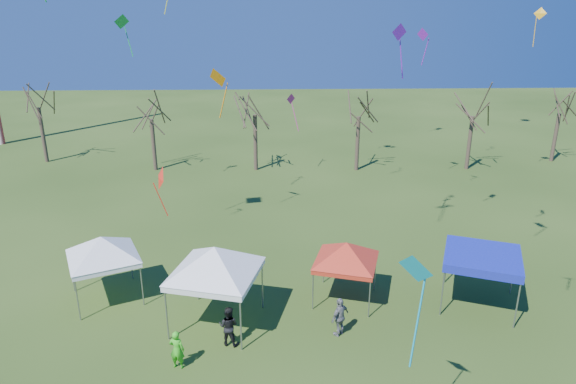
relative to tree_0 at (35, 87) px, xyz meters
name	(u,v)px	position (x,y,z in m)	size (l,w,h in m)	color
ground	(301,352)	(20.85, -27.38, -6.49)	(140.00, 140.00, 0.00)	#294215
tree_0	(35,87)	(0.00, 0.00, 0.00)	(3.83, 3.83, 8.44)	#3D2D21
tree_1	(150,101)	(10.08, -2.73, -0.70)	(3.42, 3.42, 7.54)	#3D2D21
tree_2	(254,94)	(18.48, -3.01, -0.20)	(3.71, 3.71, 8.18)	#3D2D21
tree_3	(360,97)	(26.88, -3.34, -0.41)	(3.59, 3.59, 7.91)	#3D2D21
tree_4	(475,97)	(36.20, -3.38, -0.43)	(3.58, 3.58, 7.89)	#3D2D21
tree_5	(563,96)	(44.57, -1.32, -0.76)	(3.39, 3.39, 7.46)	#3D2D21
tent_white_west	(101,241)	(12.09, -23.08, -3.57)	(3.84, 3.84, 3.62)	gray
tent_white_mid	(214,252)	(17.39, -25.26, -3.14)	(4.55, 4.55, 4.15)	gray
tent_red	(347,246)	(23.08, -23.53, -3.80)	(3.61, 3.61, 3.33)	gray
tent_blue	(482,258)	(29.04, -24.16, -4.17)	(4.16, 4.16, 2.52)	gray
person_green	(177,350)	(16.16, -28.12, -5.70)	(0.57, 0.38, 1.57)	green
person_dark	(228,326)	(17.97, -26.76, -5.65)	(0.82, 0.64, 1.68)	black
person_grey	(340,317)	(22.48, -26.29, -5.63)	(1.00, 0.42, 1.70)	slate
kite_19	(423,35)	(30.11, -8.40, 4.55)	(0.84, 0.89, 2.47)	#7817A1
kite_17	(399,33)	(26.18, -17.75, 5.07)	(0.90, 0.62, 2.73)	purple
kite_13	(122,22)	(10.28, -9.27, 5.43)	(1.16, 1.14, 2.70)	green
kite_5	(416,270)	(23.57, -32.19, -0.33)	(1.11, 1.13, 3.47)	#0D98C3
kite_1	(160,179)	(15.07, -23.60, -0.49)	(0.72, 1.08, 2.37)	red
kite_11	(218,78)	(16.79, -14.42, 2.53)	(1.46, 1.39, 2.83)	orange
kite_22	(291,100)	(21.35, -4.24, -0.47)	(1.05, 1.00, 3.01)	#CE2D7F
kite_12	(540,15)	(38.16, -7.89, 5.85)	(0.79, 0.68, 2.63)	yellow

